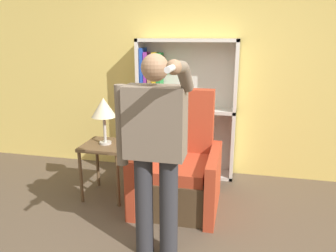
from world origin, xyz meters
TOP-DOWN VIEW (x-y plane):
  - wall_back at (0.00, 2.03)m, footprint 8.00×0.06m
  - bookcase at (-0.39, 1.87)m, footprint 1.25×0.28m
  - armchair at (-0.17, 1.04)m, footprint 0.87×0.87m
  - person_standing at (-0.19, 0.13)m, footprint 0.61×0.78m
  - side_table at (-1.00, 1.03)m, footprint 0.48×0.48m
  - table_lamp at (-1.00, 1.03)m, footprint 0.27×0.27m

SIDE VIEW (x-z plane):
  - armchair at x=-0.17m, z-range -0.24..0.99m
  - side_table at x=-1.00m, z-range 0.21..0.84m
  - bookcase at x=-0.39m, z-range -0.02..1.73m
  - person_standing at x=-0.19m, z-range 0.13..1.79m
  - table_lamp at x=-1.00m, z-range 0.77..1.28m
  - wall_back at x=0.00m, z-range 0.00..2.80m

